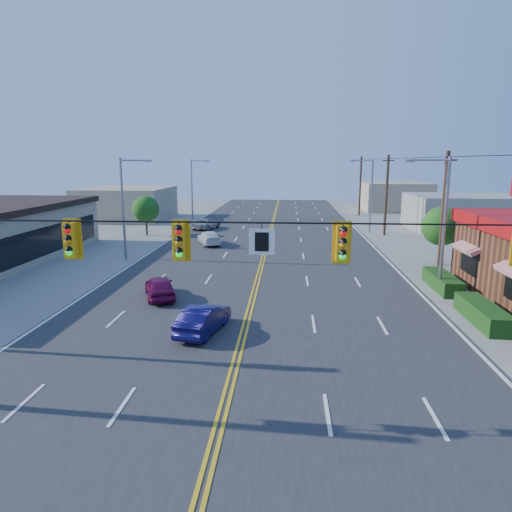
# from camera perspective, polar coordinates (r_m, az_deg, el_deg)

# --- Properties ---
(ground) EXTENTS (160.00, 160.00, 0.00)m
(ground) POSITION_cam_1_polar(r_m,az_deg,el_deg) (15.19, -4.10, -18.85)
(ground) COLOR gray
(ground) RESTS_ON ground
(road) EXTENTS (20.00, 120.00, 0.06)m
(road) POSITION_cam_1_polar(r_m,az_deg,el_deg) (33.87, 0.65, -1.37)
(road) COLOR #2D2D30
(road) RESTS_ON ground
(signal_span) EXTENTS (24.32, 0.34, 9.00)m
(signal_span) POSITION_cam_1_polar(r_m,az_deg,el_deg) (13.40, -4.91, -0.52)
(signal_span) COLOR #47301E
(signal_span) RESTS_ON ground
(streetlight_se) EXTENTS (2.55, 0.25, 8.00)m
(streetlight_se) POSITION_cam_1_polar(r_m,az_deg,el_deg) (28.53, 22.16, 4.43)
(streetlight_se) COLOR gray
(streetlight_se) RESTS_ON ground
(streetlight_ne) EXTENTS (2.55, 0.25, 8.00)m
(streetlight_ne) POSITION_cam_1_polar(r_m,az_deg,el_deg) (51.79, 14.01, 7.86)
(streetlight_ne) COLOR gray
(streetlight_ne) RESTS_ON ground
(streetlight_sw) EXTENTS (2.55, 0.25, 8.00)m
(streetlight_sw) POSITION_cam_1_polar(r_m,az_deg,el_deg) (37.32, -16.03, 6.37)
(streetlight_sw) COLOR gray
(streetlight_sw) RESTS_ON ground
(streetlight_nw) EXTENTS (2.55, 0.25, 8.00)m
(streetlight_nw) POSITION_cam_1_polar(r_m,az_deg,el_deg) (62.33, -7.84, 8.70)
(streetlight_nw) COLOR gray
(streetlight_nw) RESTS_ON ground
(utility_pole_near) EXTENTS (0.28, 0.28, 8.40)m
(utility_pole_near) POSITION_cam_1_polar(r_m,az_deg,el_deg) (32.78, 22.33, 4.71)
(utility_pole_near) COLOR #47301E
(utility_pole_near) RESTS_ON ground
(utility_pole_mid) EXTENTS (0.28, 0.28, 8.40)m
(utility_pole_mid) POSITION_cam_1_polar(r_m,az_deg,el_deg) (50.12, 15.98, 7.28)
(utility_pole_mid) COLOR #47301E
(utility_pole_mid) RESTS_ON ground
(utility_pole_far) EXTENTS (0.28, 0.28, 8.40)m
(utility_pole_far) POSITION_cam_1_polar(r_m,az_deg,el_deg) (67.80, 12.89, 8.49)
(utility_pole_far) COLOR #47301E
(utility_pole_far) RESTS_ON ground
(tree_kfc_rear) EXTENTS (2.94, 2.94, 4.41)m
(tree_kfc_rear) POSITION_cam_1_polar(r_m,az_deg,el_deg) (37.10, 22.20, 3.47)
(tree_kfc_rear) COLOR #47301E
(tree_kfc_rear) RESTS_ON ground
(tree_west) EXTENTS (2.80, 2.80, 4.20)m
(tree_west) POSITION_cam_1_polar(r_m,az_deg,el_deg) (49.50, -13.62, 5.71)
(tree_west) COLOR #47301E
(tree_west) RESTS_ON ground
(bld_east_mid) EXTENTS (12.00, 10.00, 4.00)m
(bld_east_mid) POSITION_cam_1_polar(r_m,az_deg,el_deg) (56.89, 24.76, 4.91)
(bld_east_mid) COLOR gray
(bld_east_mid) RESTS_ON ground
(bld_west_far) EXTENTS (11.00, 12.00, 4.20)m
(bld_west_far) POSITION_cam_1_polar(r_m,az_deg,el_deg) (65.01, -15.80, 6.35)
(bld_west_far) COLOR tan
(bld_west_far) RESTS_ON ground
(bld_east_far) EXTENTS (10.00, 10.00, 4.40)m
(bld_east_far) POSITION_cam_1_polar(r_m,az_deg,el_deg) (77.04, 16.96, 7.14)
(bld_east_far) COLOR tan
(bld_east_far) RESTS_ON ground
(car_magenta) EXTENTS (2.78, 4.07, 1.29)m
(car_magenta) POSITION_cam_1_polar(r_m,az_deg,el_deg) (26.65, -11.93, -3.91)
(car_magenta) COLOR #670B3D
(car_magenta) RESTS_ON ground
(car_blue) EXTENTS (2.14, 4.04, 1.27)m
(car_blue) POSITION_cam_1_polar(r_m,az_deg,el_deg) (21.12, -6.60, -7.94)
(car_blue) COLOR #120D4C
(car_blue) RESTS_ON ground
(car_white) EXTENTS (3.15, 4.64, 1.25)m
(car_white) POSITION_cam_1_polar(r_m,az_deg,el_deg) (43.07, -5.88, 2.21)
(car_white) COLOR silver
(car_white) RESTS_ON ground
(car_silver) EXTENTS (3.13, 4.66, 1.19)m
(car_silver) POSITION_cam_1_polar(r_m,az_deg,el_deg) (53.02, -6.22, 3.96)
(car_silver) COLOR #ACACB1
(car_silver) RESTS_ON ground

